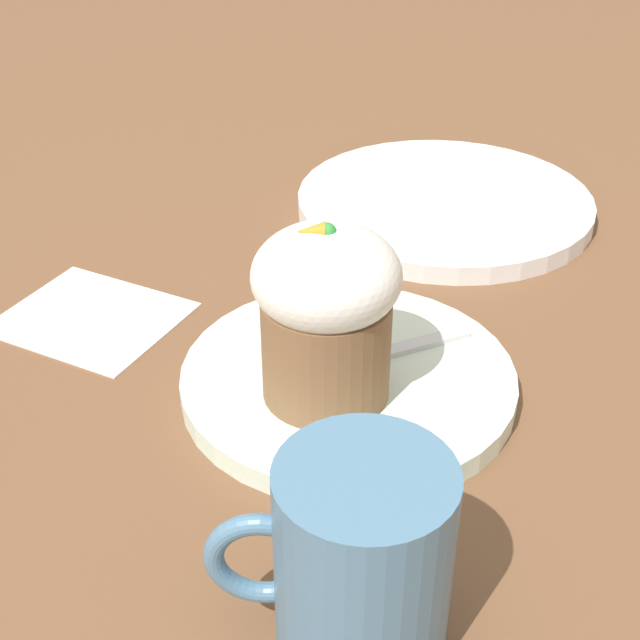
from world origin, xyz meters
name	(u,v)px	position (x,y,z in m)	size (l,w,h in m)	color
ground_plane	(342,389)	(0.00, 0.00, 0.00)	(4.00, 4.00, 0.00)	brown
dessert_plate	(342,380)	(0.00, 0.00, 0.01)	(0.21, 0.21, 0.01)	silver
carrot_cake	(320,310)	(0.01, 0.02, 0.07)	(0.08, 0.08, 0.11)	brown
spoon	(362,356)	(-0.01, -0.01, 0.02)	(0.10, 0.07, 0.01)	silver
coffee_cup	(351,562)	(-0.01, 0.19, 0.05)	(0.11, 0.08, 0.10)	teal
side_plate	(440,203)	(-0.08, -0.26, 0.01)	(0.25, 0.25, 0.02)	white
paper_napkin	(87,317)	(0.18, -0.08, 0.00)	(0.15, 0.14, 0.00)	white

